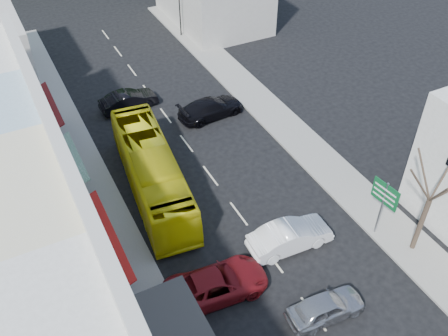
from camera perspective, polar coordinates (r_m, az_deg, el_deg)
ground at (r=28.73m, az=5.56°, el=-10.30°), size 120.00×120.00×0.00m
sidewalk_left at (r=33.39m, az=-14.76°, el=-2.62°), size 3.00×52.00×0.15m
sidewalk_right at (r=37.89m, az=7.38°, el=4.42°), size 3.00×52.00×0.15m
shopfront_row at (r=26.96m, az=-23.44°, el=-6.20°), size 8.25×30.00×8.00m
bus at (r=31.75m, az=-8.22°, el=-0.55°), size 3.77×11.81×3.10m
car_silver at (r=26.37m, az=11.53°, el=-15.32°), size 4.50×2.05×1.40m
car_white at (r=28.95m, az=7.55°, el=-7.90°), size 4.48×2.01×1.40m
car_red at (r=26.67m, az=-0.82°, el=-13.15°), size 4.74×2.26×1.40m
car_black_near at (r=38.76m, az=-1.51°, el=6.82°), size 4.64×2.21×1.40m
car_black_far at (r=40.35m, az=-10.84°, el=7.55°), size 4.50×2.05×1.40m
pedestrian_left at (r=28.32m, az=-12.46°, el=-9.24°), size 0.60×0.71×1.70m
direction_sign at (r=29.80m, az=17.49°, el=-4.53°), size 0.63×1.84×3.99m
street_tree at (r=28.40m, az=22.43°, el=-3.45°), size 2.64×2.64×7.73m
traffic_signal at (r=50.37m, az=-5.07°, el=17.30°), size 1.09×1.29×4.94m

